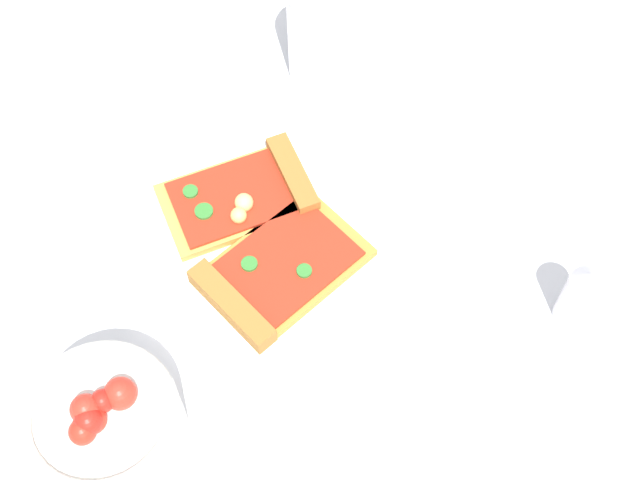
% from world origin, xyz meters
% --- Properties ---
extents(ground_plane, '(2.40, 2.40, 0.00)m').
position_xyz_m(ground_plane, '(0.00, 0.00, 0.00)').
color(ground_plane, silver).
rests_on(ground_plane, ground).
extents(plate, '(0.23, 0.23, 0.01)m').
position_xyz_m(plate, '(-0.03, -0.01, 0.01)').
color(plate, white).
rests_on(plate, ground_plane).
extents(pizza_slice_near, '(0.12, 0.15, 0.02)m').
position_xyz_m(pizza_slice_near, '(-0.07, 0.01, 0.02)').
color(pizza_slice_near, gold).
rests_on(pizza_slice_near, plate).
extents(pizza_slice_far, '(0.10, 0.14, 0.02)m').
position_xyz_m(pizza_slice_far, '(0.01, -0.02, 0.02)').
color(pizza_slice_far, gold).
rests_on(pizza_slice_far, plate).
extents(salad_bowl, '(0.12, 0.12, 0.09)m').
position_xyz_m(salad_bowl, '(0.05, -0.20, 0.04)').
color(salad_bowl, white).
rests_on(salad_bowl, ground_plane).
extents(soda_glass, '(0.07, 0.07, 0.11)m').
position_xyz_m(soda_glass, '(-0.15, 0.17, 0.05)').
color(soda_glass, silver).
rests_on(soda_glass, ground_plane).
extents(pepper_shaker, '(0.03, 0.03, 0.07)m').
position_xyz_m(pepper_shaker, '(0.19, 0.16, 0.04)').
color(pepper_shaker, silver).
rests_on(pepper_shaker, ground_plane).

